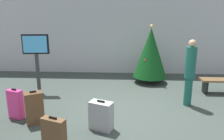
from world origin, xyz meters
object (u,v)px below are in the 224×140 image
at_px(suitcase_0, 54,133).
at_px(suitcase_3, 34,108).
at_px(holiday_tree, 150,53).
at_px(flight_info_kiosk, 36,53).
at_px(suitcase_1, 101,116).
at_px(suitcase_4, 16,104).
at_px(waiting_bench, 220,83).
at_px(traveller_0, 190,71).

relative_size(suitcase_0, suitcase_3, 0.80).
distance_m(holiday_tree, suitcase_3, 4.68).
relative_size(flight_info_kiosk, suitcase_1, 2.76).
bearing_deg(suitcase_3, suitcase_0, -51.09).
bearing_deg(suitcase_4, suitcase_0, -41.46).
bearing_deg(holiday_tree, waiting_bench, -25.90).
height_order(waiting_bench, suitcase_0, suitcase_0).
distance_m(waiting_bench, suitcase_3, 5.79).
bearing_deg(traveller_0, suitcase_1, -146.95).
relative_size(waiting_bench, suitcase_3, 1.55).
bearing_deg(suitcase_3, flight_info_kiosk, 108.77).
bearing_deg(holiday_tree, suitcase_0, -117.76).
bearing_deg(holiday_tree, suitcase_4, -138.89).
xyz_separation_m(suitcase_1, suitcase_3, (-1.62, 0.21, 0.06)).
height_order(traveller_0, suitcase_4, traveller_0).
height_order(suitcase_0, suitcase_1, suitcase_1).
bearing_deg(suitcase_4, waiting_bench, 20.00).
xyz_separation_m(traveller_0, suitcase_0, (-3.17, -2.27, -0.71)).
height_order(holiday_tree, flight_info_kiosk, holiday_tree).
relative_size(holiday_tree, suitcase_4, 2.81).
relative_size(waiting_bench, suitcase_0, 1.94).
relative_size(flight_info_kiosk, traveller_0, 1.02).
distance_m(holiday_tree, suitcase_1, 4.01).
relative_size(waiting_bench, suitcase_4, 1.63).
bearing_deg(suitcase_1, suitcase_3, 172.68).
relative_size(suitcase_3, suitcase_4, 1.05).
relative_size(flight_info_kiosk, suitcase_4, 2.49).
xyz_separation_m(waiting_bench, traveller_0, (-1.33, -1.06, 0.67)).
bearing_deg(traveller_0, waiting_bench, 38.47).
bearing_deg(holiday_tree, traveller_0, -67.99).
bearing_deg(suitcase_0, suitcase_1, 41.68).
bearing_deg(suitcase_0, flight_info_kiosk, 115.90).
relative_size(suitcase_1, suitcase_3, 0.86).
bearing_deg(suitcase_4, suitcase_3, -22.16).
relative_size(flight_info_kiosk, suitcase_3, 2.37).
relative_size(holiday_tree, suitcase_1, 3.12).
height_order(holiday_tree, waiting_bench, holiday_tree).
distance_m(suitcase_0, suitcase_3, 1.24).
xyz_separation_m(holiday_tree, traveller_0, (0.86, -2.13, -0.13)).
height_order(flight_info_kiosk, suitcase_3, flight_info_kiosk).
bearing_deg(waiting_bench, suitcase_1, -144.89).
height_order(suitcase_0, suitcase_4, suitcase_4).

